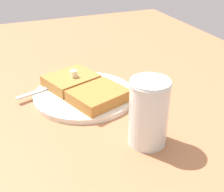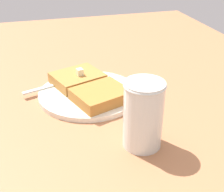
# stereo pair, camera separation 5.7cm
# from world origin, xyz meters

# --- Properties ---
(table_surface) EXTENTS (1.13, 1.13, 0.02)m
(table_surface) POSITION_xyz_m (0.00, 0.00, 0.01)
(table_surface) COLOR #A76A44
(table_surface) RESTS_ON ground
(plate) EXTENTS (0.21, 0.21, 0.01)m
(plate) POSITION_xyz_m (0.08, 0.04, 0.03)
(plate) COLOR silver
(plate) RESTS_ON table_surface
(toast_slice_left) EXTENTS (0.12, 0.13, 0.02)m
(toast_slice_left) POSITION_xyz_m (0.04, 0.03, 0.04)
(toast_slice_left) COLOR #AE7737
(toast_slice_left) RESTS_ON plate
(toast_slice_middle) EXTENTS (0.12, 0.13, 0.02)m
(toast_slice_middle) POSITION_xyz_m (0.13, 0.06, 0.04)
(toast_slice_middle) COLOR #AD7232
(toast_slice_middle) RESTS_ON plate
(butter_pat_primary) EXTENTS (0.02, 0.02, 0.01)m
(butter_pat_primary) POSITION_xyz_m (0.05, 0.03, 0.06)
(butter_pat_primary) COLOR beige
(butter_pat_primary) RESTS_ON toast_slice_left
(fork) EXTENTS (0.06, 0.16, 0.00)m
(fork) POSITION_xyz_m (0.03, -0.01, 0.03)
(fork) COLOR silver
(fork) RESTS_ON plate
(syrup_jar) EXTENTS (0.07, 0.07, 0.11)m
(syrup_jar) POSITION_xyz_m (0.27, 0.09, 0.07)
(syrup_jar) COLOR #4A1F0E
(syrup_jar) RESTS_ON table_surface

